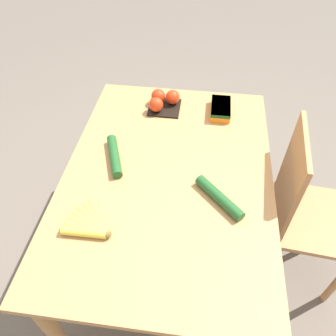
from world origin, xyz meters
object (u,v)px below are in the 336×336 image
at_px(chair, 304,212).
at_px(carrot_bag, 221,108).
at_px(banana_bunch, 91,224).
at_px(tomato_pack, 163,101).
at_px(cucumber_near, 114,156).
at_px(cucumber_far, 219,197).

bearing_deg(chair, carrot_bag, 51.95).
height_order(chair, carrot_bag, chair).
distance_m(banana_bunch, tomato_pack, 0.82).
bearing_deg(chair, cucumber_near, 94.95).
bearing_deg(cucumber_near, tomato_pack, 159.27).
distance_m(carrot_bag, cucumber_near, 0.64).
bearing_deg(chair, cucumber_far, 117.20).
bearing_deg(carrot_bag, banana_bunch, -31.04).
relative_size(carrot_bag, cucumber_near, 0.75).
bearing_deg(cucumber_far, cucumber_near, -110.48).
xyz_separation_m(banana_bunch, cucumber_near, (-0.37, 0.00, 0.00)).
xyz_separation_m(carrot_bag, cucumber_far, (0.60, 0.01, -0.01)).
xyz_separation_m(chair, banana_bunch, (0.37, -0.93, 0.27)).
relative_size(tomato_pack, cucumber_far, 0.80).
xyz_separation_m(chair, carrot_bag, (-0.42, -0.45, 0.28)).
distance_m(banana_bunch, carrot_bag, 0.92).
relative_size(banana_bunch, carrot_bag, 1.02).
xyz_separation_m(tomato_pack, carrot_bag, (0.01, 0.31, -0.01)).
bearing_deg(banana_bunch, chair, 111.93).
bearing_deg(banana_bunch, tomato_pack, 168.47).
bearing_deg(carrot_bag, cucumber_near, -48.57).
relative_size(banana_bunch, tomato_pack, 1.13).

